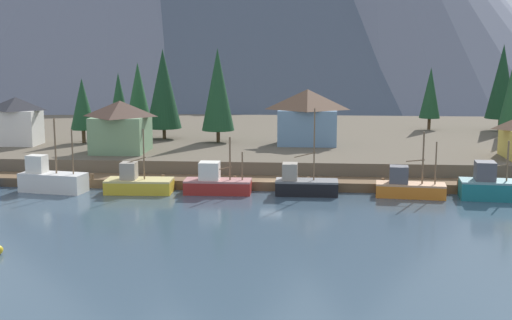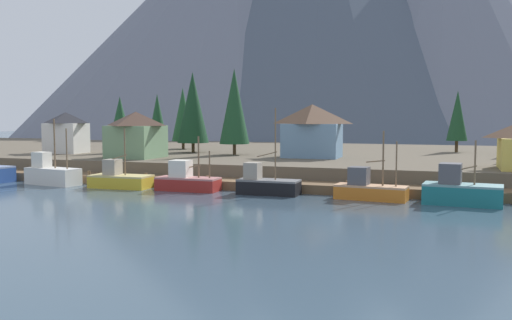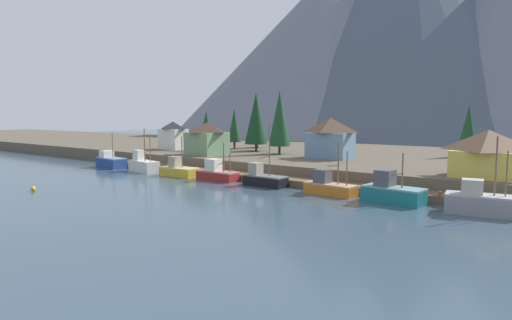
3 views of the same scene
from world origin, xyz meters
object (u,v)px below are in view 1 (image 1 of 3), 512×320
at_px(house_green, 121,126).
at_px(conifer_far_left, 138,93).
at_px(conifer_near_left, 163,89).
at_px(conifer_centre, 502,82).
at_px(fishing_boat_yellow, 138,184).
at_px(house_blue, 307,116).
at_px(fishing_boat_teal, 494,187).
at_px(conifer_mid_left, 119,100).
at_px(conifer_near_right, 218,89).
at_px(fishing_boat_orange, 408,187).
at_px(fishing_boat_white, 51,180).
at_px(conifer_back_left, 82,104).
at_px(house_white, 17,121).
at_px(fishing_boat_black, 304,185).
at_px(conifer_far_right, 430,93).
at_px(fishing_boat_red, 216,183).

distance_m(house_green, conifer_far_left, 21.07).
distance_m(conifer_near_left, conifer_centre, 52.85).
height_order(fishing_boat_yellow, house_blue, house_blue).
bearing_deg(fishing_boat_teal, conifer_mid_left, 156.09).
bearing_deg(conifer_near_right, house_blue, -7.06).
distance_m(fishing_boat_orange, fishing_boat_teal, 8.64).
relative_size(fishing_boat_white, house_green, 1.13).
height_order(fishing_boat_orange, conifer_centre, conifer_centre).
bearing_deg(fishing_boat_white, conifer_back_left, 108.57).
distance_m(house_white, conifer_near_right, 27.40).
distance_m(fishing_boat_teal, conifer_far_left, 56.86).
distance_m(conifer_mid_left, conifer_back_left, 6.60).
height_order(fishing_boat_black, house_white, fishing_boat_black).
height_order(fishing_boat_black, conifer_mid_left, conifer_mid_left).
distance_m(conifer_back_left, conifer_far_right, 53.87).
distance_m(house_green, house_white, 16.56).
height_order(fishing_boat_teal, house_green, house_green).
relative_size(fishing_boat_yellow, conifer_far_right, 0.72).
bearing_deg(conifer_near_left, conifer_mid_left, 176.06).
relative_size(fishing_boat_white, conifer_near_right, 0.62).
bearing_deg(conifer_near_left, house_white, -157.56).
bearing_deg(conifer_far_left, conifer_near_right, -37.75).
relative_size(fishing_boat_red, house_white, 1.10).
distance_m(fishing_boat_white, fishing_boat_red, 17.95).
xyz_separation_m(fishing_boat_white, fishing_boat_black, (27.36, 0.55, -0.21)).
xyz_separation_m(conifer_mid_left, conifer_centre, (57.59, 13.59, 2.15)).
xyz_separation_m(fishing_boat_orange, conifer_mid_left, (-37.90, 25.45, 7.01)).
bearing_deg(conifer_far_right, conifer_near_right, -151.31).
height_order(fishing_boat_black, conifer_far_right, conifer_far_right).
xyz_separation_m(fishing_boat_teal, conifer_near_right, (-31.65, 22.45, 8.50)).
height_order(fishing_boat_yellow, conifer_far_left, conifer_far_left).
xyz_separation_m(house_blue, conifer_far_left, (-26.23, 12.30, 2.25)).
bearing_deg(fishing_boat_black, fishing_boat_white, -178.48).
bearing_deg(conifer_back_left, house_green, -45.83).
bearing_deg(fishing_boat_white, house_white, 132.62).
bearing_deg(fishing_boat_yellow, conifer_far_right, 44.94).
height_order(house_green, conifer_far_right, conifer_far_right).
bearing_deg(fishing_boat_teal, fishing_boat_red, -175.91).
relative_size(house_green, house_white, 1.10).
xyz_separation_m(fishing_boat_red, fishing_boat_teal, (28.91, -0.50, 0.16)).
bearing_deg(conifer_centre, house_white, -162.66).
bearing_deg(conifer_near_right, fishing_boat_teal, -35.35).
bearing_deg(fishing_boat_red, house_blue, 64.43).
distance_m(fishing_boat_white, conifer_far_right, 62.02).
distance_m(fishing_boat_yellow, conifer_far_left, 34.90).
relative_size(fishing_boat_orange, conifer_near_right, 0.56).
relative_size(conifer_mid_left, conifer_centre, 0.70).
height_order(fishing_boat_orange, conifer_mid_left, conifer_mid_left).
xyz_separation_m(conifer_near_right, conifer_mid_left, (-14.88, 3.33, -1.71)).
bearing_deg(fishing_boat_white, fishing_boat_red, 11.32).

